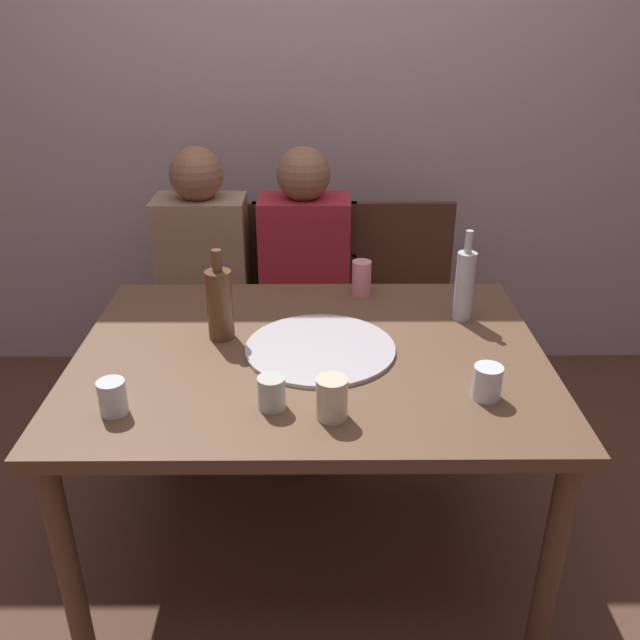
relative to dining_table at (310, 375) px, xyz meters
name	(u,v)px	position (x,y,z in m)	size (l,w,h in m)	color
ground_plane	(311,544)	(0.00, 0.00, -0.67)	(8.00, 8.00, 0.00)	#513828
back_wall	(311,92)	(0.00, 1.37, 0.63)	(6.00, 0.10, 2.60)	#B29EA3
dining_table	(310,375)	(0.00, 0.00, 0.00)	(1.36, 1.01, 0.75)	brown
pizza_tray	(320,348)	(0.03, 0.01, 0.08)	(0.44, 0.44, 0.01)	#ADADB2
wine_bottle	(465,284)	(0.49, 0.22, 0.20)	(0.06, 0.06, 0.29)	#B2BCC1
beer_bottle	(220,303)	(-0.27, 0.10, 0.19)	(0.08, 0.08, 0.28)	brown
tumbler_near	(112,397)	(-0.49, -0.31, 0.12)	(0.07, 0.07, 0.09)	silver
tumbler_far	(332,398)	(0.06, -0.33, 0.13)	(0.08, 0.08, 0.11)	beige
wine_glass	(272,393)	(-0.09, -0.29, 0.12)	(0.07, 0.07, 0.09)	#B7C6BC
short_glass	(487,382)	(0.46, -0.25, 0.12)	(0.08, 0.08, 0.09)	silver
soda_can	(362,278)	(0.17, 0.41, 0.14)	(0.07, 0.07, 0.12)	pink
chair_left	(209,298)	(-0.44, 0.91, -0.16)	(0.44, 0.44, 0.90)	#472D1E
chair_middle	(305,298)	(-0.03, 0.91, -0.16)	(0.44, 0.44, 0.90)	#472D1E
chair_right	(402,298)	(0.39, 0.91, -0.16)	(0.44, 0.44, 0.90)	#472D1E
guest_in_sweater	(201,285)	(-0.44, 0.76, -0.03)	(0.36, 0.56, 1.17)	#937A60
guest_in_beanie	(304,285)	(-0.03, 0.76, -0.03)	(0.36, 0.56, 1.17)	maroon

